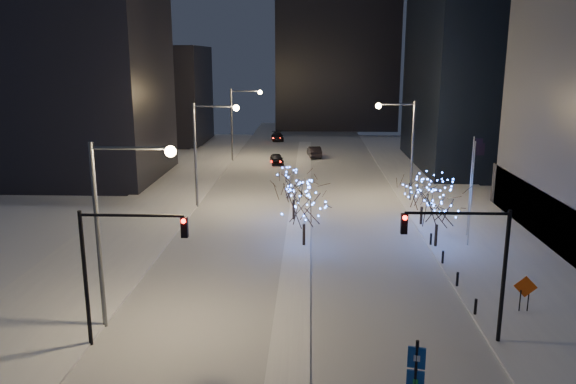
# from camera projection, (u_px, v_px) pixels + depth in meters

# --- Properties ---
(ground) EXTENTS (160.00, 160.00, 0.00)m
(ground) POSITION_uv_depth(u_px,v_px,m) (290.00, 349.00, 27.82)
(ground) COLOR silver
(ground) RESTS_ON ground
(road) EXTENTS (20.00, 130.00, 0.02)m
(road) POSITION_uv_depth(u_px,v_px,m) (302.00, 189.00, 61.83)
(road) COLOR #A8AEB7
(road) RESTS_ON ground
(median) EXTENTS (2.00, 80.00, 0.15)m
(median) POSITION_uv_depth(u_px,v_px,m) (301.00, 200.00, 56.95)
(median) COLOR silver
(median) RESTS_ON ground
(east_sidewalk) EXTENTS (10.00, 90.00, 0.15)m
(east_sidewalk) POSITION_uv_depth(u_px,v_px,m) (479.00, 231.00, 46.65)
(east_sidewalk) COLOR silver
(east_sidewalk) RESTS_ON ground
(west_sidewalk) EXTENTS (8.00, 90.00, 0.15)m
(west_sidewalk) POSITION_uv_depth(u_px,v_px,m) (135.00, 227.00, 47.79)
(west_sidewalk) COLOR silver
(west_sidewalk) RESTS_ON ground
(filler_west_near) EXTENTS (22.00, 18.00, 24.00)m
(filler_west_near) POSITION_uv_depth(u_px,v_px,m) (62.00, 76.00, 65.00)
(filler_west_near) COLOR black
(filler_west_near) RESTS_ON ground
(filler_west_far) EXTENTS (18.00, 16.00, 16.00)m
(filler_west_far) POSITION_uv_depth(u_px,v_px,m) (152.00, 95.00, 95.01)
(filler_west_far) COLOR black
(filler_west_far) RESTS_ON ground
(horizon_block) EXTENTS (24.00, 14.00, 42.00)m
(horizon_block) POSITION_uv_depth(u_px,v_px,m) (337.00, 23.00, 112.12)
(horizon_block) COLOR black
(horizon_block) RESTS_ON ground
(street_lamp_w_near) EXTENTS (4.40, 0.56, 10.00)m
(street_lamp_w_near) POSITION_uv_depth(u_px,v_px,m) (116.00, 210.00, 28.60)
(street_lamp_w_near) COLOR #595E66
(street_lamp_w_near) RESTS_ON ground
(street_lamp_w_mid) EXTENTS (4.40, 0.56, 10.00)m
(street_lamp_w_mid) POSITION_uv_depth(u_px,v_px,m) (206.00, 140.00, 52.90)
(street_lamp_w_mid) COLOR #595E66
(street_lamp_w_mid) RESTS_ON ground
(street_lamp_w_far) EXTENTS (4.40, 0.56, 10.00)m
(street_lamp_w_far) POSITION_uv_depth(u_px,v_px,m) (239.00, 115.00, 77.20)
(street_lamp_w_far) COLOR #595E66
(street_lamp_w_far) RESTS_ON ground
(street_lamp_east) EXTENTS (3.90, 0.56, 10.00)m
(street_lamp_east) POSITION_uv_depth(u_px,v_px,m) (404.00, 138.00, 55.08)
(street_lamp_east) COLOR #595E66
(street_lamp_east) RESTS_ON ground
(traffic_signal_west) EXTENTS (5.26, 0.43, 7.00)m
(traffic_signal_west) POSITION_uv_depth(u_px,v_px,m) (115.00, 256.00, 27.04)
(traffic_signal_west) COLOR black
(traffic_signal_west) RESTS_ON ground
(traffic_signal_east) EXTENTS (5.26, 0.43, 7.00)m
(traffic_signal_east) POSITION_uv_depth(u_px,v_px,m) (474.00, 254.00, 27.33)
(traffic_signal_east) COLOR black
(traffic_signal_east) RESTS_ON ground
(flagpoles) EXTENTS (1.35, 2.60, 8.00)m
(flagpoles) POSITION_uv_depth(u_px,v_px,m) (472.00, 182.00, 42.94)
(flagpoles) COLOR silver
(flagpoles) RESTS_ON east_sidewalk
(bollards) EXTENTS (0.16, 12.16, 0.90)m
(bollards) POSITION_uv_depth(u_px,v_px,m) (450.00, 268.00, 36.99)
(bollards) COLOR black
(bollards) RESTS_ON east_sidewalk
(car_near) EXTENTS (2.31, 4.32, 1.40)m
(car_near) POSITION_uv_depth(u_px,v_px,m) (277.00, 159.00, 76.30)
(car_near) COLOR black
(car_near) RESTS_ON ground
(car_mid) EXTENTS (2.27, 4.99, 1.59)m
(car_mid) POSITION_uv_depth(u_px,v_px,m) (314.00, 152.00, 81.67)
(car_mid) COLOR black
(car_mid) RESTS_ON ground
(car_far) EXTENTS (2.55, 5.08, 1.41)m
(car_far) POSITION_uv_depth(u_px,v_px,m) (277.00, 137.00, 98.13)
(car_far) COLOR black
(car_far) RESTS_ON ground
(holiday_tree_median_near) EXTENTS (4.51, 4.51, 5.25)m
(holiday_tree_median_near) POSITION_uv_depth(u_px,v_px,m) (304.00, 203.00, 42.12)
(holiday_tree_median_near) COLOR black
(holiday_tree_median_near) RESTS_ON median
(holiday_tree_median_far) EXTENTS (4.21, 4.21, 4.62)m
(holiday_tree_median_far) POSITION_uv_depth(u_px,v_px,m) (294.00, 185.00, 49.04)
(holiday_tree_median_far) COLOR black
(holiday_tree_median_far) RESTS_ON median
(holiday_tree_plaza_near) EXTENTS (5.34, 5.34, 5.16)m
(holiday_tree_plaza_near) POSITION_uv_depth(u_px,v_px,m) (438.00, 204.00, 41.87)
(holiday_tree_plaza_near) COLOR black
(holiday_tree_plaza_near) RESTS_ON east_sidewalk
(holiday_tree_plaza_far) EXTENTS (4.48, 4.48, 4.58)m
(holiday_tree_plaza_far) POSITION_uv_depth(u_px,v_px,m) (423.00, 191.00, 47.60)
(holiday_tree_plaza_far) COLOR black
(holiday_tree_plaza_far) RESTS_ON east_sidewalk
(wayfinding_sign) EXTENTS (0.67, 0.25, 3.79)m
(wayfinding_sign) POSITION_uv_depth(u_px,v_px,m) (416.00, 376.00, 21.25)
(wayfinding_sign) COLOR black
(wayfinding_sign) RESTS_ON ground
(construction_sign) EXTENTS (1.26, 0.26, 2.10)m
(construction_sign) POSITION_uv_depth(u_px,v_px,m) (525.00, 290.00, 31.38)
(construction_sign) COLOR black
(construction_sign) RESTS_ON east_sidewalk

